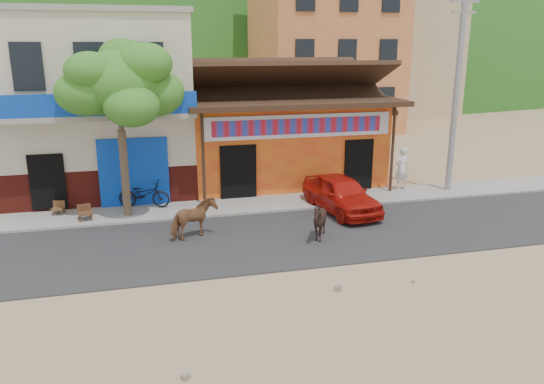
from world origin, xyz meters
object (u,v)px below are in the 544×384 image
(tree, at_px, (121,130))
(pedestrian, at_px, (402,168))
(cow_dark, at_px, (320,221))
(scooter, at_px, (144,194))
(utility_pole, at_px, (457,92))
(cafe_chair_right, at_px, (84,206))
(cafe_chair_left, at_px, (57,203))
(cow_tan, at_px, (194,219))
(red_car, at_px, (341,194))

(tree, distance_m, pedestrian, 11.16)
(cow_dark, xyz_separation_m, scooter, (-5.20, 4.57, -0.02))
(utility_pole, bearing_deg, cafe_chair_right, -178.19)
(cow_dark, xyz_separation_m, cafe_chair_left, (-8.19, 4.45, -0.09))
(tree, distance_m, cafe_chair_right, 2.89)
(utility_pole, bearing_deg, tree, -179.10)
(utility_pole, xyz_separation_m, cafe_chair_right, (-14.20, -0.45, -3.51))
(cow_tan, relative_size, cafe_chair_left, 1.73)
(cow_tan, height_order, red_car, red_car)
(tree, bearing_deg, cafe_chair_left, 164.85)
(cow_dark, bearing_deg, scooter, -151.27)
(cow_tan, xyz_separation_m, cow_dark, (3.76, -1.11, -0.02))
(red_car, bearing_deg, tree, 162.61)
(cafe_chair_right, bearing_deg, tree, -2.04)
(cafe_chair_right, bearing_deg, red_car, -18.42)
(utility_pole, distance_m, cow_dark, 8.78)
(red_car, distance_m, scooter, 7.21)
(utility_pole, distance_m, red_car, 6.45)
(cafe_chair_right, bearing_deg, cafe_chair_left, 125.62)
(tree, relative_size, cow_tan, 4.05)
(tree, height_order, cow_dark, tree)
(tree, bearing_deg, cow_dark, -33.25)
(tree, xyz_separation_m, pedestrian, (10.94, 0.73, -2.12))
(cow_dark, distance_m, scooter, 6.93)
(tree, xyz_separation_m, cow_tan, (2.04, -2.70, -2.45))
(cow_dark, distance_m, cafe_chair_right, 8.04)
(utility_pole, height_order, cow_tan, utility_pole)
(pedestrian, distance_m, cafe_chair_right, 12.38)
(pedestrian, relative_size, cafe_chair_right, 1.81)
(red_car, height_order, pedestrian, pedestrian)
(cow_dark, bearing_deg, cafe_chair_left, -138.50)
(tree, distance_m, scooter, 2.69)
(cow_tan, xyz_separation_m, scooter, (-1.44, 3.47, -0.05))
(cow_dark, bearing_deg, cafe_chair_right, -136.24)
(cow_tan, height_order, cafe_chair_left, cow_tan)
(utility_pole, bearing_deg, cow_dark, -150.20)
(utility_pole, height_order, red_car, utility_pole)
(utility_pole, relative_size, cafe_chair_left, 9.33)
(utility_pole, relative_size, cafe_chair_right, 8.18)
(cow_dark, xyz_separation_m, cafe_chair_right, (-7.20, 3.56, -0.03))
(tree, height_order, scooter, tree)
(pedestrian, bearing_deg, red_car, 17.08)
(tree, height_order, utility_pole, utility_pole)
(tree, distance_m, cow_dark, 7.37)
(red_car, xyz_separation_m, pedestrian, (3.41, 1.97, 0.30))
(cafe_chair_right, bearing_deg, pedestrian, -7.53)
(red_car, bearing_deg, cow_dark, -131.85)
(tree, bearing_deg, utility_pole, 0.90)
(red_car, bearing_deg, scooter, 155.79)
(utility_pole, xyz_separation_m, red_car, (-5.28, -1.44, -3.42))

